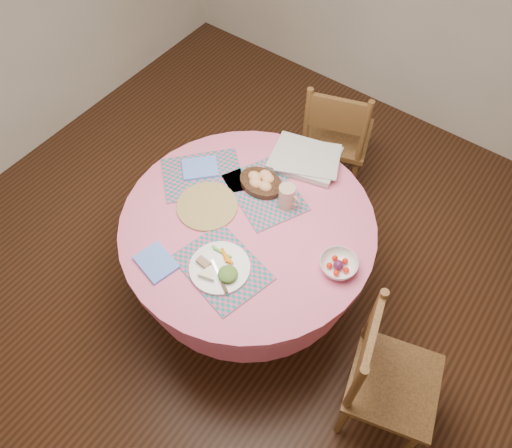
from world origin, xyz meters
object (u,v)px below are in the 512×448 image
Objects in this scene: bread_bowl at (261,181)px; latte_mug at (287,197)px; chair_back at (336,136)px; fruit_bowl at (338,265)px; wicker_trivet at (207,206)px; dinner_plate at (220,268)px; chair_right at (385,376)px; dining_table at (248,244)px.

latte_mug is at bearing -8.38° from bread_bowl.
bread_bowl is 0.18m from latte_mug.
chair_back is 1.17m from fruit_bowl.
fruit_bowl is at bearing 6.72° from wicker_trivet.
dinner_plate is at bearing -41.31° from wicker_trivet.
dinner_plate reaches higher than wicker_trivet.
latte_mug reaches higher than wicker_trivet.
dinner_plate is 1.20× the size of bread_bowl.
wicker_trivet is at bearing 138.69° from dinner_plate.
dinner_plate is 0.53m from fruit_bowl.
bread_bowl is 1.80× the size of latte_mug.
wicker_trivet is 1.09× the size of dinner_plate.
chair_right reaches higher than bread_bowl.
dining_table is at bearing 75.65° from chair_back.
dinner_plate is 2.16× the size of latte_mug.
dinner_plate is (0.28, -0.24, 0.02)m from wicker_trivet.
chair_right reaches higher than fruit_bowl.
fruit_bowl is at bearing 48.79° from chair_right.
latte_mug is (0.31, 0.24, 0.06)m from wicker_trivet.
chair_back is 0.86m from bread_bowl.
dining_table is 0.33m from bread_bowl.
wicker_trivet is at bearing 63.84° from chair_back.
chair_back is at bearing 101.78° from latte_mug.
dinner_plate reaches higher than fruit_bowl.
dining_table is 0.90m from chair_right.
latte_mug is at bearing 37.71° from wicker_trivet.
fruit_bowl reaches higher than wicker_trivet.
latte_mug is at bearing 86.26° from dinner_plate.
dining_table is 0.30m from wicker_trivet.
bread_bowl is (-0.00, -0.80, 0.32)m from chair_back.
chair_back is 1.34m from dinner_plate.
chair_back is at bearing 94.46° from dining_table.
dinner_plate is 0.48m from latte_mug.
chair_back is 3.95× the size of fruit_bowl.
dining_table is at bearing 64.50° from chair_right.
fruit_bowl is (0.42, 0.32, 0.01)m from dinner_plate.
bread_bowl is at bearing 71.12° from chair_back.
chair_right is 1.14m from wicker_trivet.
fruit_bowl is (0.39, -0.16, -0.04)m from latte_mug.
wicker_trivet is 0.30m from bread_bowl.
chair_back is 2.98× the size of wicker_trivet.
wicker_trivet is 0.39m from latte_mug.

